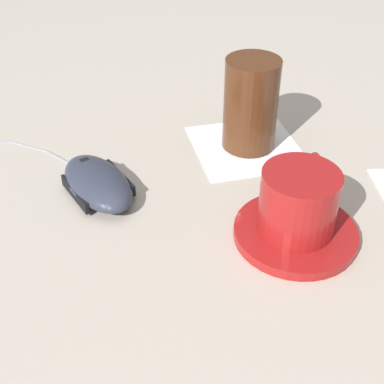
{
  "coord_description": "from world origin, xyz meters",
  "views": [
    {
      "loc": [
        -0.37,
        -0.3,
        0.37
      ],
      "look_at": [
        -0.08,
        0.04,
        0.03
      ],
      "focal_mm": 50.0,
      "sensor_mm": 36.0,
      "label": 1
    }
  ],
  "objects_px": {
    "saucer": "(295,233)",
    "computer_mouse": "(98,183)",
    "drinking_glass": "(251,104)",
    "coffee_cup": "(299,200)"
  },
  "relations": [
    {
      "from": "computer_mouse",
      "to": "coffee_cup",
      "type": "bearing_deg",
      "value": -58.59
    },
    {
      "from": "coffee_cup",
      "to": "computer_mouse",
      "type": "xyz_separation_m",
      "value": [
        -0.12,
        0.19,
        -0.03
      ]
    },
    {
      "from": "saucer",
      "to": "coffee_cup",
      "type": "distance_m",
      "value": 0.04
    },
    {
      "from": "saucer",
      "to": "computer_mouse",
      "type": "height_order",
      "value": "computer_mouse"
    },
    {
      "from": "drinking_glass",
      "to": "coffee_cup",
      "type": "bearing_deg",
      "value": -119.38
    },
    {
      "from": "saucer",
      "to": "drinking_glass",
      "type": "height_order",
      "value": "drinking_glass"
    },
    {
      "from": "computer_mouse",
      "to": "drinking_glass",
      "type": "bearing_deg",
      "value": -10.7
    },
    {
      "from": "drinking_glass",
      "to": "computer_mouse",
      "type": "bearing_deg",
      "value": 169.3
    },
    {
      "from": "computer_mouse",
      "to": "drinking_glass",
      "type": "relative_size",
      "value": 1.09
    },
    {
      "from": "computer_mouse",
      "to": "drinking_glass",
      "type": "xyz_separation_m",
      "value": [
        0.2,
        -0.04,
        0.04
      ]
    }
  ]
}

